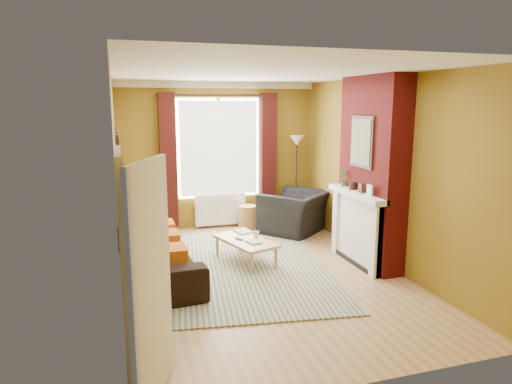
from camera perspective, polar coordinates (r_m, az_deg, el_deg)
ground at (r=6.64m, az=0.64°, el=-10.19°), size 5.50×5.50×0.00m
room_walls at (r=6.74m, az=5.04°, el=2.27°), size 3.82×5.54×2.83m
striped_rug at (r=6.87m, az=-2.25°, el=-9.36°), size 3.08×3.94×0.02m
sofa at (r=6.58m, az=-12.24°, el=-7.49°), size 1.05×2.38×0.68m
armchair at (r=8.62m, az=4.90°, el=-2.52°), size 1.58×1.56×0.77m
coffee_table at (r=7.00m, az=-1.33°, el=-6.26°), size 0.84×1.19×0.36m
wicker_stool at (r=8.89m, az=-1.07°, el=-3.14°), size 0.39×0.39×0.45m
floor_lamp at (r=8.97m, az=5.09°, el=4.64°), size 0.29×0.29×1.79m
book_a at (r=6.80m, az=-0.97°, el=-6.35°), size 0.24×0.29×0.02m
book_b at (r=7.34m, az=-2.42°, el=-5.03°), size 0.30×0.36×0.02m
mug at (r=7.08m, az=-0.00°, el=-5.31°), size 0.12×0.12×0.10m
tv_remote at (r=6.99m, az=-2.13°, el=-5.86°), size 0.11×0.15×0.02m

